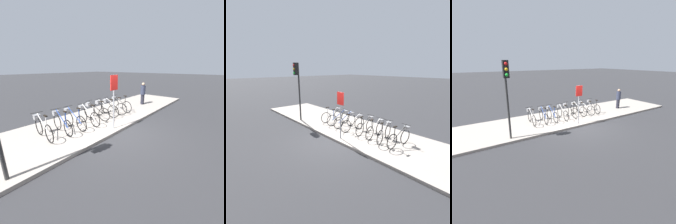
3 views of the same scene
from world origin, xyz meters
The scene contains 12 objects.
ground_plane centered at (0.00, 0.00, 0.00)m, with size 120.00×120.00×0.00m, color #2D2D30.
sidewalk centered at (0.00, 1.78, 0.06)m, with size 17.24×3.57×0.12m.
parked_bicycle_0 centered at (-2.36, 1.80, 0.56)m, with size 0.46×1.62×1.00m.
parked_bicycle_1 centered at (-1.63, 1.70, 0.56)m, with size 0.46×1.62×1.00m.
parked_bicycle_2 centered at (-1.04, 1.68, 0.56)m, with size 0.46×1.63×1.00m.
parked_bicycle_3 centered at (-0.31, 1.60, 0.56)m, with size 0.46×1.62×1.00m.
parked_bicycle_4 centered at (0.37, 1.79, 0.56)m, with size 0.46×1.62×1.00m.
parked_bicycle_5 centered at (1.04, 1.76, 0.56)m, with size 0.46×1.62×1.00m.
parked_bicycle_6 centered at (1.62, 1.69, 0.56)m, with size 0.54×1.59×1.00m.
parked_bicycle_7 centered at (2.38, 1.73, 0.56)m, with size 0.46×1.63×1.00m.
traffic_light centered at (-4.02, 0.24, 2.76)m, with size 0.24×0.40×3.67m.
sign_post centered at (0.03, 0.29, 1.68)m, with size 0.44×0.07×2.28m.
Camera 2 is at (6.05, -5.02, 3.50)m, focal length 28.00 mm.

